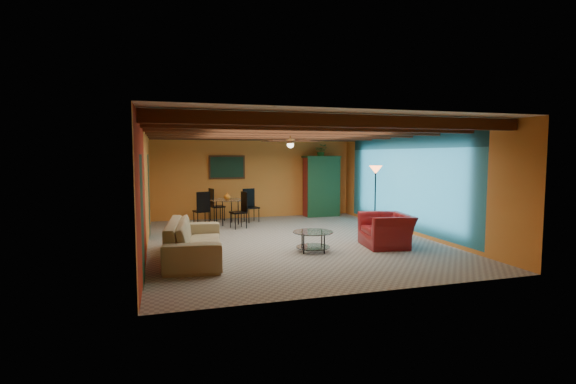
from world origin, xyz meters
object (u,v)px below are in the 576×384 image
object	(u,v)px
sofa	(195,240)
coffee_table	(313,241)
dining_table	(227,207)
floor_lamp	(375,198)
armchair	(386,230)
vase	(227,186)
armoire	(321,187)
potted_plant	(321,151)

from	to	relation	value
sofa	coffee_table	size ratio (longest dim) A/B	3.04
dining_table	floor_lamp	world-z (taller)	floor_lamp
sofa	armchair	world-z (taller)	sofa
armchair	vase	bearing A→B (deg)	-136.38
coffee_table	vase	size ratio (longest dim) A/B	4.19
armchair	dining_table	distance (m)	5.02
vase	armoire	bearing A→B (deg)	14.67
coffee_table	floor_lamp	bearing A→B (deg)	38.30
dining_table	vase	bearing A→B (deg)	0.00
potted_plant	vase	distance (m)	3.54
armchair	potted_plant	bearing A→B (deg)	-176.17
coffee_table	potted_plant	size ratio (longest dim) A/B	1.94
sofa	coffee_table	distance (m)	2.45
vase	sofa	bearing A→B (deg)	-107.29
armchair	armoire	size ratio (longest dim) A/B	0.58
potted_plant	armchair	bearing A→B (deg)	-93.90
dining_table	vase	size ratio (longest dim) A/B	9.68
armoire	floor_lamp	size ratio (longest dim) A/B	1.10
armchair	dining_table	xyz separation A→B (m)	(-2.94, 4.07, 0.15)
dining_table	armoire	world-z (taller)	armoire
dining_table	floor_lamp	distance (m)	4.28
sofa	coffee_table	world-z (taller)	sofa
dining_table	sofa	bearing A→B (deg)	-107.29
sofa	floor_lamp	world-z (taller)	floor_lamp
sofa	floor_lamp	size ratio (longest dim) A/B	1.47
coffee_table	armoire	xyz separation A→B (m)	(2.07, 4.91, 0.75)
coffee_table	vase	world-z (taller)	vase
armchair	coffee_table	distance (m)	1.74
coffee_table	potted_plant	distance (m)	5.68
floor_lamp	sofa	bearing A→B (deg)	-158.88
sofa	floor_lamp	distance (m)	5.35
armoire	vase	bearing A→B (deg)	-166.98
coffee_table	armoire	distance (m)	5.39
floor_lamp	vase	xyz separation A→B (m)	(-3.73, 2.07, 0.24)
coffee_table	dining_table	size ratio (longest dim) A/B	0.43
dining_table	potted_plant	xyz separation A→B (m)	(3.28, 0.86, 1.65)
potted_plant	dining_table	bearing A→B (deg)	-165.33
armchair	floor_lamp	size ratio (longest dim) A/B	0.64
sofa	dining_table	distance (m)	4.18
armchair	vase	world-z (taller)	vase
vase	floor_lamp	bearing A→B (deg)	-28.99
sofa	armoire	xyz separation A→B (m)	(4.52, 4.84, 0.59)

